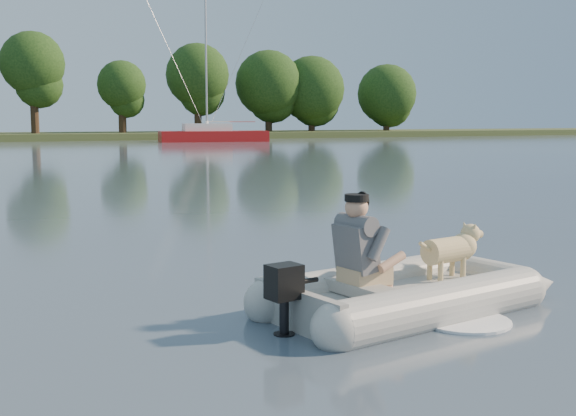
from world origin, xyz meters
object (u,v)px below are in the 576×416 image
man (358,244)px  dog (447,255)px  dinghy (410,256)px  sailboat (213,135)px

man → dog: 1.21m
dinghy → dog: 0.58m
dog → dinghy: bearing=-175.4°
dinghy → man: size_ratio=4.41×
sailboat → dinghy: bearing=-98.4°
man → dog: man is taller
dinghy → man: bearing=175.8°
dinghy → sailboat: 52.61m
dog → sailboat: (15.52, 49.95, 0.07)m
man → sailboat: 52.86m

